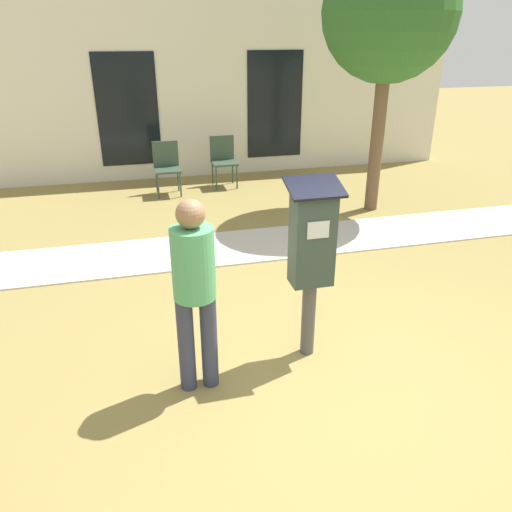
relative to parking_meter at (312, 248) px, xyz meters
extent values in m
plane|color=olive|center=(0.09, -0.48, -1.02)|extent=(40.00, 40.00, 0.00)
cube|color=beige|center=(0.09, 2.47, -1.01)|extent=(12.00, 1.10, 0.02)
cube|color=silver|center=(0.09, 6.30, 0.58)|extent=(10.00, 0.24, 3.20)
cube|color=black|center=(-1.31, 6.17, 0.28)|extent=(1.10, 0.02, 2.00)
cube|color=black|center=(1.49, 6.17, 0.28)|extent=(1.10, 0.02, 2.00)
cylinder|color=#4C4C4C|center=(0.00, 0.00, -0.67)|extent=(0.12, 0.12, 0.70)
cube|color=#2D3D38|center=(0.00, 0.00, 0.08)|extent=(0.34, 0.22, 0.80)
cube|color=silver|center=(0.00, -0.12, 0.20)|extent=(0.18, 0.01, 0.14)
cube|color=black|center=(0.00, 0.00, 0.51)|extent=(0.44, 0.31, 0.12)
cylinder|color=#333851|center=(-1.09, -0.22, -0.61)|extent=(0.13, 0.13, 0.82)
cylinder|color=#333851|center=(-0.91, -0.22, -0.61)|extent=(0.13, 0.13, 0.82)
cylinder|color=#4C9E66|center=(-1.00, -0.22, 0.08)|extent=(0.32, 0.32, 0.55)
sphere|color=#8C6647|center=(-1.00, -0.22, 0.46)|extent=(0.21, 0.21, 0.21)
cylinder|color=#334738|center=(-0.95, 4.86, -0.81)|extent=(0.03, 0.03, 0.42)
cylinder|color=#334738|center=(-0.57, 4.86, -0.81)|extent=(0.03, 0.03, 0.42)
cylinder|color=#334738|center=(-0.95, 5.24, -0.81)|extent=(0.03, 0.03, 0.42)
cylinder|color=#334738|center=(-0.57, 5.24, -0.81)|extent=(0.03, 0.03, 0.42)
cube|color=#334738|center=(-0.76, 5.05, -0.58)|extent=(0.44, 0.44, 0.04)
cube|color=#334738|center=(-0.76, 5.25, -0.34)|extent=(0.44, 0.04, 0.44)
cylinder|color=#334738|center=(0.10, 5.11, -0.81)|extent=(0.03, 0.03, 0.42)
cylinder|color=#334738|center=(0.48, 5.11, -0.81)|extent=(0.03, 0.03, 0.42)
cylinder|color=#334738|center=(0.10, 5.49, -0.81)|extent=(0.03, 0.03, 0.42)
cylinder|color=#334738|center=(0.48, 5.49, -0.81)|extent=(0.03, 0.03, 0.42)
cube|color=#334738|center=(0.29, 5.30, -0.58)|extent=(0.44, 0.44, 0.04)
cube|color=#334738|center=(0.29, 5.50, -0.34)|extent=(0.44, 0.04, 0.44)
cylinder|color=brown|center=(2.33, 3.48, 0.08)|extent=(0.20, 0.20, 2.20)
sphere|color=#2D6028|center=(2.33, 3.48, 1.85)|extent=(1.90, 1.90, 1.90)
camera|label=1|loc=(-1.36, -3.50, 1.62)|focal=35.00mm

